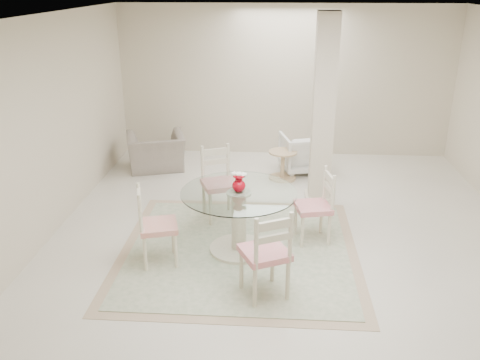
# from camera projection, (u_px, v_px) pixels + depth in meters

# --- Properties ---
(ground) EXTENTS (7.00, 7.00, 0.00)m
(ground) POSITION_uv_depth(u_px,v_px,m) (286.00, 241.00, 6.41)
(ground) COLOR white
(ground) RESTS_ON ground
(room_shell) EXTENTS (6.02, 7.02, 2.71)m
(room_shell) POSITION_uv_depth(u_px,v_px,m) (291.00, 95.00, 5.73)
(room_shell) COLOR beige
(room_shell) RESTS_ON ground
(column) EXTENTS (0.30, 0.30, 2.70)m
(column) POSITION_uv_depth(u_px,v_px,m) (323.00, 112.00, 7.09)
(column) COLOR beige
(column) RESTS_ON ground
(area_rug) EXTENTS (2.86, 2.86, 0.02)m
(area_rug) POSITION_uv_depth(u_px,v_px,m) (239.00, 250.00, 6.17)
(area_rug) COLOR tan
(area_rug) RESTS_ON ground
(dining_table) EXTENTS (1.36, 1.36, 0.78)m
(dining_table) POSITION_uv_depth(u_px,v_px,m) (239.00, 221.00, 6.03)
(dining_table) COLOR beige
(dining_table) RESTS_ON ground
(red_vase) EXTENTS (0.18, 0.16, 0.24)m
(red_vase) POSITION_uv_depth(u_px,v_px,m) (239.00, 183.00, 5.85)
(red_vase) COLOR #A90514
(red_vase) RESTS_ON dining_table
(dining_chair_east) EXTENTS (0.49, 0.49, 1.03)m
(dining_chair_east) POSITION_uv_depth(u_px,v_px,m) (319.00, 201.00, 6.23)
(dining_chair_east) COLOR beige
(dining_chair_east) RESTS_ON ground
(dining_chair_north) EXTENTS (0.57, 0.57, 1.10)m
(dining_chair_north) POSITION_uv_depth(u_px,v_px,m) (218.00, 177.00, 6.87)
(dining_chair_north) COLOR beige
(dining_chair_north) RESTS_ON ground
(dining_chair_west) EXTENTS (0.51, 0.51, 1.04)m
(dining_chair_west) POSITION_uv_depth(u_px,v_px,m) (152.00, 220.00, 5.71)
(dining_chair_west) COLOR #F0E6C5
(dining_chair_west) RESTS_ON ground
(dining_chair_south) EXTENTS (0.59, 0.59, 1.11)m
(dining_chair_south) POSITION_uv_depth(u_px,v_px,m) (268.00, 249.00, 5.05)
(dining_chair_south) COLOR beige
(dining_chair_south) RESTS_ON ground
(recliner_taupe) EXTENTS (1.15, 1.07, 0.62)m
(recliner_taupe) POSITION_uv_depth(u_px,v_px,m) (156.00, 152.00, 8.74)
(recliner_taupe) COLOR gray
(recliner_taupe) RESTS_ON ground
(armchair_white) EXTENTS (0.85, 0.87, 0.66)m
(armchair_white) POSITION_uv_depth(u_px,v_px,m) (303.00, 153.00, 8.63)
(armchair_white) COLOR white
(armchair_white) RESTS_ON ground
(side_table) EXTENTS (0.46, 0.46, 0.48)m
(side_table) POSITION_uv_depth(u_px,v_px,m) (283.00, 166.00, 8.32)
(side_table) COLOR tan
(side_table) RESTS_ON ground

